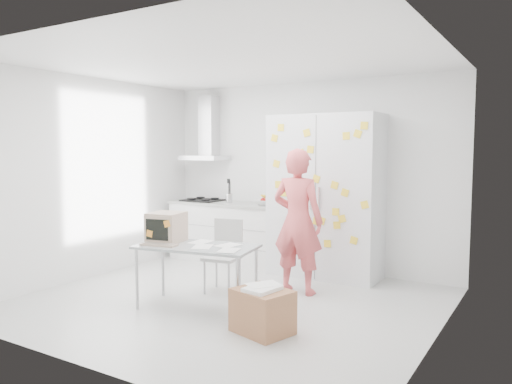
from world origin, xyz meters
The scene contains 10 objects.
floor centered at (0.00, 0.00, -0.01)m, with size 4.50×4.00×0.02m, color silver.
walls centered at (0.00, 0.72, 1.35)m, with size 4.52×4.01×2.70m.
ceiling centered at (0.00, 0.00, 2.70)m, with size 4.50×4.00×0.02m, color white.
counter_run centered at (-1.20, 1.70, 0.47)m, with size 1.84×0.63×1.28m.
range_hood centered at (-1.65, 1.84, 1.96)m, with size 0.70×0.48×1.01m.
tall_cabinet centered at (0.45, 1.67, 1.10)m, with size 1.50×0.68×2.20m.
person centered at (0.49, 0.75, 0.87)m, with size 0.64×0.42×1.75m, color #E3585A.
desk centered at (-0.45, -0.36, 0.78)m, with size 1.39×0.87×1.03m.
chair centered at (-0.31, 0.36, 0.50)m, with size 0.46×0.46×0.88m.
cardboard_box centered at (0.80, -0.61, 0.22)m, with size 0.62×0.55×0.46m.
Camera 1 is at (3.14, -4.59, 1.75)m, focal length 35.00 mm.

